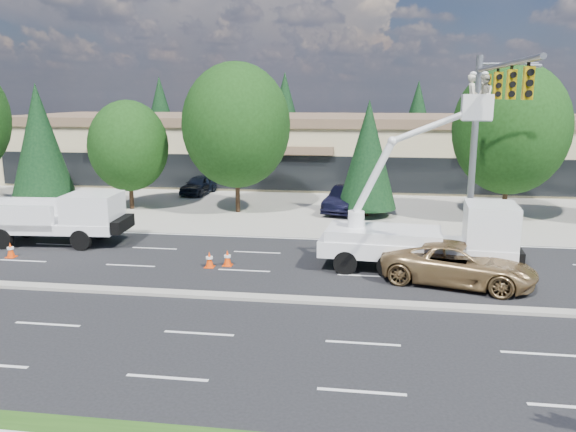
% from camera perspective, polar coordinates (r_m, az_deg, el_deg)
% --- Properties ---
extents(ground, '(140.00, 140.00, 0.00)m').
position_cam_1_polar(ground, '(20.67, -6.43, -8.21)').
color(ground, black).
rests_on(ground, ground).
extents(concrete_apron, '(140.00, 22.00, 0.01)m').
position_cam_1_polar(concrete_apron, '(39.71, 0.76, 1.76)').
color(concrete_apron, '#9A998C').
rests_on(concrete_apron, ground).
extents(road_median, '(120.00, 0.55, 0.12)m').
position_cam_1_polar(road_median, '(20.65, -6.43, -8.06)').
color(road_median, '#9A998C').
rests_on(road_median, ground).
extents(strip_mall, '(50.40, 15.40, 5.50)m').
position_cam_1_polar(strip_mall, '(49.16, 2.27, 7.08)').
color(strip_mall, tan).
rests_on(strip_mall, ground).
extents(tree_front_b, '(4.04, 4.04, 7.96)m').
position_cam_1_polar(tree_front_b, '(39.83, -23.89, 6.95)').
color(tree_front_b, '#332114').
rests_on(tree_front_b, ground).
extents(tree_front_c, '(4.99, 4.99, 6.92)m').
position_cam_1_polar(tree_front_c, '(37.05, -15.90, 6.86)').
color(tree_front_c, '#332114').
rests_on(tree_front_c, ground).
extents(tree_front_d, '(6.62, 6.62, 9.19)m').
position_cam_1_polar(tree_front_d, '(34.72, -5.27, 9.15)').
color(tree_front_d, '#332114').
rests_on(tree_front_d, ground).
extents(tree_front_e, '(3.53, 3.53, 6.95)m').
position_cam_1_polar(tree_front_e, '(33.91, 8.14, 6.21)').
color(tree_front_e, '#332114').
rests_on(tree_front_e, ground).
extents(tree_front_f, '(6.53, 6.53, 9.07)m').
position_cam_1_polar(tree_front_f, '(34.73, 21.67, 8.23)').
color(tree_front_f, '#332114').
rests_on(tree_front_f, ground).
extents(tree_back_a, '(4.69, 4.69, 9.25)m').
position_cam_1_polar(tree_back_a, '(64.98, -12.81, 9.91)').
color(tree_back_a, '#332114').
rests_on(tree_back_a, ground).
extents(tree_back_b, '(4.88, 4.88, 9.62)m').
position_cam_1_polar(tree_back_b, '(61.43, -0.32, 10.28)').
color(tree_back_b, '#332114').
rests_on(tree_back_b, ground).
extents(tree_back_c, '(4.42, 4.42, 8.72)m').
position_cam_1_polar(tree_back_c, '(61.00, 12.99, 9.50)').
color(tree_back_c, '#332114').
rests_on(tree_back_c, ground).
extents(tree_back_d, '(4.67, 4.67, 9.21)m').
position_cam_1_polar(tree_back_d, '(63.12, 24.06, 9.09)').
color(tree_back_d, '#332114').
rests_on(tree_back_d, ground).
extents(signal_mast, '(2.76, 10.16, 9.00)m').
position_cam_1_polar(signal_mast, '(26.30, 19.42, 9.05)').
color(signal_mast, gray).
rests_on(signal_mast, ground).
extents(utility_pickup, '(6.75, 2.98, 2.53)m').
position_cam_1_polar(utility_pickup, '(29.64, -21.93, -0.67)').
color(utility_pickup, white).
rests_on(utility_pickup, ground).
extents(bucket_truck, '(7.95, 3.04, 8.06)m').
position_cam_1_polar(bucket_truck, '(23.67, 14.43, -1.51)').
color(bucket_truck, white).
rests_on(bucket_truck, ground).
extents(traffic_cone_a, '(0.40, 0.40, 0.70)m').
position_cam_1_polar(traffic_cone_a, '(28.28, -26.36, -3.11)').
color(traffic_cone_a, '#EB3E07').
rests_on(traffic_cone_a, ground).
extents(traffic_cone_b, '(0.40, 0.40, 0.70)m').
position_cam_1_polar(traffic_cone_b, '(24.13, -7.99, -4.40)').
color(traffic_cone_b, '#EB3E07').
rests_on(traffic_cone_b, ground).
extents(traffic_cone_c, '(0.40, 0.40, 0.70)m').
position_cam_1_polar(traffic_cone_c, '(24.27, -6.18, -4.26)').
color(traffic_cone_c, '#EB3E07').
rests_on(traffic_cone_c, ground).
extents(traffic_cone_d, '(0.40, 0.40, 0.70)m').
position_cam_1_polar(traffic_cone_d, '(23.76, 14.13, -4.93)').
color(traffic_cone_d, '#EB3E07').
rests_on(traffic_cone_d, ground).
extents(minivan, '(6.27, 4.07, 1.60)m').
position_cam_1_polar(minivan, '(22.75, 16.92, -4.64)').
color(minivan, '#99784A').
rests_on(minivan, ground).
extents(parked_car_west, '(2.18, 4.25, 1.39)m').
position_cam_1_polar(parked_car_west, '(42.11, -9.04, 3.15)').
color(parked_car_west, black).
rests_on(parked_car_west, ground).
extents(parked_car_east, '(2.97, 5.17, 1.61)m').
position_cam_1_polar(parked_car_east, '(35.34, 5.97, 1.71)').
color(parked_car_east, black).
rests_on(parked_car_east, ground).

